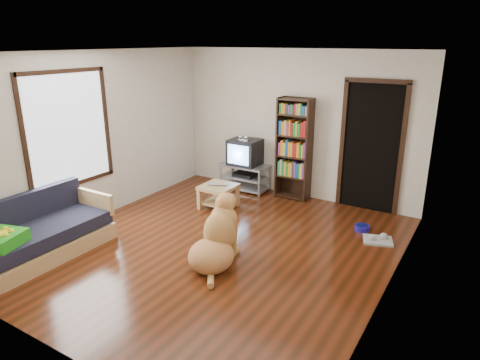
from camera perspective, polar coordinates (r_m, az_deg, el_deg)
The scene contains 18 objects.
ground at distance 6.02m, azimuth -2.98°, elevation -8.88°, with size 5.00×5.00×0.00m, color #501F0D.
ceiling at distance 5.36m, azimuth -3.45°, elevation 16.71°, with size 5.00×5.00×0.00m, color white.
wall_back at distance 7.68m, azimuth 7.47°, elevation 7.29°, with size 4.50×4.50×0.00m, color silver.
wall_front at distance 3.87m, azimuth -24.69°, elevation -5.39°, with size 4.50×4.50×0.00m, color silver.
wall_left at distance 7.04m, azimuth -18.57°, elevation 5.49°, with size 5.00×5.00×0.00m, color silver.
wall_right at distance 4.70m, azimuth 20.05°, elevation -0.74°, with size 5.00×5.00×0.00m, color silver.
green_cushion at distance 5.83m, azimuth -29.25°, elevation -6.89°, with size 0.45×0.45×0.15m, color green.
laptop at distance 7.19m, azimuth -3.04°, elevation -0.67°, with size 0.34×0.22×0.03m, color silver.
dog_bowl at distance 6.73m, azimuth 15.97°, elevation -6.16°, with size 0.22×0.22×0.08m, color #1D148E.
grey_rag at distance 6.46m, azimuth 17.90°, elevation -7.67°, with size 0.40×0.32×0.03m, color #A9A9A9.
window at distance 6.68m, azimuth -21.89°, elevation 6.24°, with size 0.03×1.46×1.70m.
doorway at distance 7.27m, azimuth 17.11°, elevation 4.56°, with size 1.03×0.05×2.19m.
tv_stand at distance 8.12m, azimuth 0.65°, elevation 0.54°, with size 0.90×0.45×0.50m.
crt_tv at distance 8.01m, azimuth 0.74°, elevation 3.81°, with size 0.55×0.52×0.58m.
bookshelf at distance 7.59m, azimuth 7.24°, elevation 4.84°, with size 0.60×0.30×1.80m.
sofa at distance 6.28m, azimuth -24.90°, elevation -6.81°, with size 0.80×1.80×0.80m.
coffee_table at distance 7.25m, azimuth -2.89°, elevation -1.61°, with size 0.55×0.55×0.40m.
dog at distance 5.47m, azimuth -3.06°, elevation -7.91°, with size 0.62×1.08×0.91m.
Camera 1 is at (3.04, -4.41, 2.74)m, focal length 32.00 mm.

